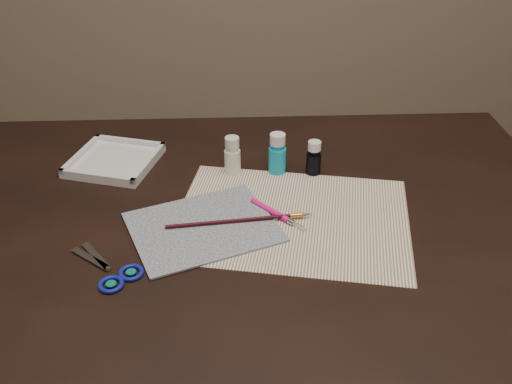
{
  "coord_description": "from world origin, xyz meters",
  "views": [
    {
      "loc": [
        -0.04,
        -0.93,
        1.4
      ],
      "look_at": [
        0.0,
        0.0,
        0.8
      ],
      "focal_mm": 40.0,
      "sensor_mm": 36.0,
      "label": 1
    }
  ],
  "objects_px": {
    "canvas": "(203,227)",
    "paint_bottle_cyan": "(277,153)",
    "paper": "(292,218)",
    "scissors": "(100,266)",
    "paint_bottle_white": "(232,155)",
    "paint_bottle_navy": "(314,158)",
    "palette_tray": "(115,160)"
  },
  "relations": [
    {
      "from": "paint_bottle_white",
      "to": "scissors",
      "type": "distance_m",
      "value": 0.4
    },
    {
      "from": "canvas",
      "to": "scissors",
      "type": "height_order",
      "value": "scissors"
    },
    {
      "from": "canvas",
      "to": "paint_bottle_white",
      "type": "distance_m",
      "value": 0.22
    },
    {
      "from": "canvas",
      "to": "scissors",
      "type": "distance_m",
      "value": 0.21
    },
    {
      "from": "canvas",
      "to": "paint_bottle_cyan",
      "type": "xyz_separation_m",
      "value": [
        0.16,
        0.21,
        0.04
      ]
    },
    {
      "from": "paint_bottle_cyan",
      "to": "paint_bottle_navy",
      "type": "bearing_deg",
      "value": -7.02
    },
    {
      "from": "scissors",
      "to": "palette_tray",
      "type": "distance_m",
      "value": 0.37
    },
    {
      "from": "scissors",
      "to": "paper",
      "type": "bearing_deg",
      "value": -120.04
    },
    {
      "from": "canvas",
      "to": "palette_tray",
      "type": "height_order",
      "value": "palette_tray"
    },
    {
      "from": "paint_bottle_navy",
      "to": "palette_tray",
      "type": "bearing_deg",
      "value": 172.1
    },
    {
      "from": "paper",
      "to": "paint_bottle_white",
      "type": "distance_m",
      "value": 0.22
    },
    {
      "from": "paint_bottle_cyan",
      "to": "scissors",
      "type": "relative_size",
      "value": 0.55
    },
    {
      "from": "paint_bottle_white",
      "to": "paint_bottle_cyan",
      "type": "distance_m",
      "value": 0.1
    },
    {
      "from": "paint_bottle_cyan",
      "to": "paint_bottle_navy",
      "type": "distance_m",
      "value": 0.08
    },
    {
      "from": "paint_bottle_navy",
      "to": "paper",
      "type": "bearing_deg",
      "value": -110.28
    },
    {
      "from": "paint_bottle_cyan",
      "to": "paint_bottle_navy",
      "type": "relative_size",
      "value": 1.19
    },
    {
      "from": "paper",
      "to": "canvas",
      "type": "bearing_deg",
      "value": -171.43
    },
    {
      "from": "canvas",
      "to": "paint_bottle_cyan",
      "type": "distance_m",
      "value": 0.26
    },
    {
      "from": "palette_tray",
      "to": "paint_bottle_navy",
      "type": "bearing_deg",
      "value": -7.9
    },
    {
      "from": "paint_bottle_white",
      "to": "paint_bottle_cyan",
      "type": "relative_size",
      "value": 0.93
    },
    {
      "from": "scissors",
      "to": "palette_tray",
      "type": "bearing_deg",
      "value": -45.93
    },
    {
      "from": "paint_bottle_white",
      "to": "paint_bottle_navy",
      "type": "relative_size",
      "value": 1.1
    },
    {
      "from": "scissors",
      "to": "paint_bottle_cyan",
      "type": "bearing_deg",
      "value": -97.69
    },
    {
      "from": "paint_bottle_cyan",
      "to": "paper",
      "type": "bearing_deg",
      "value": -84.91
    },
    {
      "from": "paint_bottle_cyan",
      "to": "paint_bottle_navy",
      "type": "xyz_separation_m",
      "value": [
        0.08,
        -0.01,
        -0.01
      ]
    },
    {
      "from": "canvas",
      "to": "scissors",
      "type": "relative_size",
      "value": 1.58
    },
    {
      "from": "paint_bottle_navy",
      "to": "scissors",
      "type": "height_order",
      "value": "paint_bottle_navy"
    },
    {
      "from": "paint_bottle_cyan",
      "to": "scissors",
      "type": "xyz_separation_m",
      "value": [
        -0.33,
        -0.32,
        -0.04
      ]
    },
    {
      "from": "paper",
      "to": "paint_bottle_navy",
      "type": "xyz_separation_m",
      "value": [
        0.06,
        0.17,
        0.04
      ]
    },
    {
      "from": "paint_bottle_white",
      "to": "palette_tray",
      "type": "distance_m",
      "value": 0.28
    },
    {
      "from": "canvas",
      "to": "paint_bottle_cyan",
      "type": "bearing_deg",
      "value": 52.76
    },
    {
      "from": "paint_bottle_white",
      "to": "palette_tray",
      "type": "xyz_separation_m",
      "value": [
        -0.27,
        0.05,
        -0.03
      ]
    }
  ]
}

